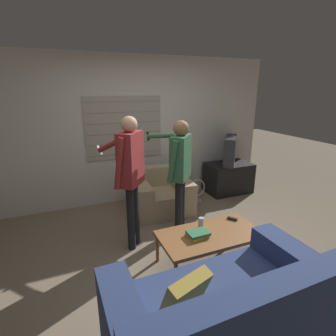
{
  "coord_description": "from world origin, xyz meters",
  "views": [
    {
      "loc": [
        -1.25,
        -2.48,
        2.02
      ],
      "look_at": [
        0.01,
        0.56,
        1.0
      ],
      "focal_mm": 28.0,
      "sensor_mm": 36.0,
      "label": 1
    }
  ],
  "objects_px": {
    "spare_remote": "(232,219)",
    "person_left_standing": "(130,169)",
    "person_right_standing": "(180,164)",
    "book_stack": "(198,234)",
    "soda_can": "(201,223)",
    "floor_fan": "(197,191)",
    "tv": "(230,150)",
    "coffee_table": "(210,236)",
    "armchair_beige": "(161,194)",
    "couch_blue": "(226,318)"
  },
  "relations": [
    {
      "from": "spare_remote",
      "to": "person_left_standing",
      "type": "bearing_deg",
      "value": 118.51
    },
    {
      "from": "person_right_standing",
      "to": "book_stack",
      "type": "height_order",
      "value": "person_right_standing"
    },
    {
      "from": "soda_can",
      "to": "floor_fan",
      "type": "bearing_deg",
      "value": 63.02
    },
    {
      "from": "soda_can",
      "to": "spare_remote",
      "type": "height_order",
      "value": "soda_can"
    },
    {
      "from": "tv",
      "to": "floor_fan",
      "type": "relative_size",
      "value": 1.61
    },
    {
      "from": "soda_can",
      "to": "floor_fan",
      "type": "height_order",
      "value": "soda_can"
    },
    {
      "from": "person_right_standing",
      "to": "soda_can",
      "type": "distance_m",
      "value": 0.87
    },
    {
      "from": "coffee_table",
      "to": "floor_fan",
      "type": "distance_m",
      "value": 1.79
    },
    {
      "from": "tv",
      "to": "soda_can",
      "type": "height_order",
      "value": "tv"
    },
    {
      "from": "soda_can",
      "to": "floor_fan",
      "type": "distance_m",
      "value": 1.66
    },
    {
      "from": "armchair_beige",
      "to": "coffee_table",
      "type": "height_order",
      "value": "armchair_beige"
    },
    {
      "from": "couch_blue",
      "to": "tv",
      "type": "height_order",
      "value": "tv"
    },
    {
      "from": "tv",
      "to": "book_stack",
      "type": "xyz_separation_m",
      "value": [
        -1.69,
        -1.82,
        -0.42
      ]
    },
    {
      "from": "person_right_standing",
      "to": "soda_can",
      "type": "xyz_separation_m",
      "value": [
        -0.02,
        -0.67,
        -0.56
      ]
    },
    {
      "from": "coffee_table",
      "to": "soda_can",
      "type": "relative_size",
      "value": 9.49
    },
    {
      "from": "coffee_table",
      "to": "spare_remote",
      "type": "height_order",
      "value": "spare_remote"
    },
    {
      "from": "person_right_standing",
      "to": "soda_can",
      "type": "bearing_deg",
      "value": -139.78
    },
    {
      "from": "armchair_beige",
      "to": "spare_remote",
      "type": "xyz_separation_m",
      "value": [
        0.45,
        -1.35,
        0.12
      ]
    },
    {
      "from": "person_left_standing",
      "to": "spare_remote",
      "type": "distance_m",
      "value": 1.44
    },
    {
      "from": "coffee_table",
      "to": "person_left_standing",
      "type": "relative_size",
      "value": 0.7
    },
    {
      "from": "book_stack",
      "to": "floor_fan",
      "type": "height_order",
      "value": "book_stack"
    },
    {
      "from": "tv",
      "to": "book_stack",
      "type": "bearing_deg",
      "value": -4.41
    },
    {
      "from": "coffee_table",
      "to": "book_stack",
      "type": "xyz_separation_m",
      "value": [
        -0.17,
        -0.0,
        0.07
      ]
    },
    {
      "from": "tv",
      "to": "book_stack",
      "type": "distance_m",
      "value": 2.52
    },
    {
      "from": "couch_blue",
      "to": "book_stack",
      "type": "bearing_deg",
      "value": 72.38
    },
    {
      "from": "person_right_standing",
      "to": "spare_remote",
      "type": "distance_m",
      "value": 1.0
    },
    {
      "from": "coffee_table",
      "to": "tv",
      "type": "relative_size",
      "value": 1.76
    },
    {
      "from": "armchair_beige",
      "to": "coffee_table",
      "type": "relative_size",
      "value": 0.82
    },
    {
      "from": "person_left_standing",
      "to": "armchair_beige",
      "type": "bearing_deg",
      "value": -0.66
    },
    {
      "from": "coffee_table",
      "to": "person_left_standing",
      "type": "xyz_separation_m",
      "value": [
        -0.74,
        0.7,
        0.71
      ]
    },
    {
      "from": "tv",
      "to": "spare_remote",
      "type": "distance_m",
      "value": 2.02
    },
    {
      "from": "tv",
      "to": "person_left_standing",
      "type": "xyz_separation_m",
      "value": [
        -2.26,
        -1.12,
        0.22
      ]
    },
    {
      "from": "book_stack",
      "to": "floor_fan",
      "type": "distance_m",
      "value": 1.87
    },
    {
      "from": "person_right_standing",
      "to": "person_left_standing",
      "type": "bearing_deg",
      "value": 142.59
    },
    {
      "from": "couch_blue",
      "to": "floor_fan",
      "type": "distance_m",
      "value": 2.88
    },
    {
      "from": "armchair_beige",
      "to": "coffee_table",
      "type": "xyz_separation_m",
      "value": [
        0.02,
        -1.53,
        0.07
      ]
    },
    {
      "from": "person_right_standing",
      "to": "soda_can",
      "type": "height_order",
      "value": "person_right_standing"
    },
    {
      "from": "couch_blue",
      "to": "spare_remote",
      "type": "bearing_deg",
      "value": 51.57
    },
    {
      "from": "book_stack",
      "to": "soda_can",
      "type": "height_order",
      "value": "soda_can"
    },
    {
      "from": "couch_blue",
      "to": "book_stack",
      "type": "relative_size",
      "value": 7.05
    },
    {
      "from": "tv",
      "to": "person_right_standing",
      "type": "distance_m",
      "value": 1.83
    },
    {
      "from": "armchair_beige",
      "to": "person_left_standing",
      "type": "bearing_deg",
      "value": 52.7
    },
    {
      "from": "tv",
      "to": "soda_can",
      "type": "distance_m",
      "value": 2.3
    },
    {
      "from": "tv",
      "to": "coffee_table",
      "type": "bearing_deg",
      "value": -1.44
    },
    {
      "from": "tv",
      "to": "person_left_standing",
      "type": "relative_size",
      "value": 0.4
    },
    {
      "from": "book_stack",
      "to": "soda_can",
      "type": "xyz_separation_m",
      "value": [
        0.14,
        0.17,
        0.03
      ]
    },
    {
      "from": "armchair_beige",
      "to": "couch_blue",
      "type": "bearing_deg",
      "value": 83.59
    },
    {
      "from": "person_left_standing",
      "to": "tv",
      "type": "bearing_deg",
      "value": -23.47
    },
    {
      "from": "book_stack",
      "to": "soda_can",
      "type": "relative_size",
      "value": 2.0
    },
    {
      "from": "person_left_standing",
      "to": "couch_blue",
      "type": "bearing_deg",
      "value": -130.65
    }
  ]
}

